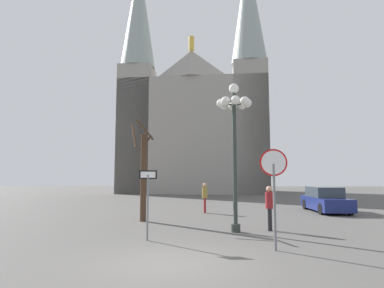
{
  "coord_description": "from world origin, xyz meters",
  "views": [
    {
      "loc": [
        0.63,
        -8.05,
        2.15
      ],
      "look_at": [
        0.03,
        17.7,
        4.75
      ],
      "focal_mm": 29.77,
      "sensor_mm": 36.0,
      "label": 1
    }
  ],
  "objects_px": {
    "one_way_arrow_sign": "(148,195)",
    "street_lamp": "(234,122)",
    "stop_sign": "(274,178)",
    "pedestrian_walking": "(205,195)",
    "cathedral": "(195,120)",
    "bare_tree": "(143,173)",
    "parked_car_near_navy": "(325,200)",
    "pedestrian_standing": "(269,203)"
  },
  "relations": [
    {
      "from": "stop_sign",
      "to": "bare_tree",
      "type": "xyz_separation_m",
      "value": [
        -4.92,
        5.89,
        0.21
      ]
    },
    {
      "from": "bare_tree",
      "to": "cathedral",
      "type": "bearing_deg",
      "value": 85.56
    },
    {
      "from": "street_lamp",
      "to": "stop_sign",
      "type": "bearing_deg",
      "value": -75.29
    },
    {
      "from": "street_lamp",
      "to": "pedestrian_walking",
      "type": "height_order",
      "value": "street_lamp"
    },
    {
      "from": "street_lamp",
      "to": "parked_car_near_navy",
      "type": "relative_size",
      "value": 1.32
    },
    {
      "from": "cathedral",
      "to": "street_lamp",
      "type": "height_order",
      "value": "cathedral"
    },
    {
      "from": "one_way_arrow_sign",
      "to": "pedestrian_standing",
      "type": "bearing_deg",
      "value": 24.14
    },
    {
      "from": "stop_sign",
      "to": "cathedral",
      "type": "bearing_deg",
      "value": 94.92
    },
    {
      "from": "cathedral",
      "to": "bare_tree",
      "type": "xyz_separation_m",
      "value": [
        -2.1,
        -26.97,
        -7.43
      ]
    },
    {
      "from": "stop_sign",
      "to": "street_lamp",
      "type": "height_order",
      "value": "street_lamp"
    },
    {
      "from": "one_way_arrow_sign",
      "to": "street_lamp",
      "type": "distance_m",
      "value": 4.54
    },
    {
      "from": "pedestrian_standing",
      "to": "stop_sign",
      "type": "bearing_deg",
      "value": -99.85
    },
    {
      "from": "cathedral",
      "to": "bare_tree",
      "type": "height_order",
      "value": "cathedral"
    },
    {
      "from": "street_lamp",
      "to": "pedestrian_standing",
      "type": "distance_m",
      "value": 3.52
    },
    {
      "from": "cathedral",
      "to": "bare_tree",
      "type": "distance_m",
      "value": 28.05
    },
    {
      "from": "cathedral",
      "to": "parked_car_near_navy",
      "type": "bearing_deg",
      "value": -69.88
    },
    {
      "from": "parked_car_near_navy",
      "to": "pedestrian_walking",
      "type": "distance_m",
      "value": 7.4
    },
    {
      "from": "one_way_arrow_sign",
      "to": "pedestrian_walking",
      "type": "distance_m",
      "value": 8.34
    },
    {
      "from": "one_way_arrow_sign",
      "to": "parked_car_near_navy",
      "type": "bearing_deg",
      "value": 43.35
    },
    {
      "from": "cathedral",
      "to": "one_way_arrow_sign",
      "type": "height_order",
      "value": "cathedral"
    },
    {
      "from": "bare_tree",
      "to": "pedestrian_standing",
      "type": "height_order",
      "value": "bare_tree"
    },
    {
      "from": "cathedral",
      "to": "stop_sign",
      "type": "bearing_deg",
      "value": -85.08
    },
    {
      "from": "bare_tree",
      "to": "parked_car_near_navy",
      "type": "height_order",
      "value": "bare_tree"
    },
    {
      "from": "one_way_arrow_sign",
      "to": "parked_car_near_navy",
      "type": "height_order",
      "value": "one_way_arrow_sign"
    },
    {
      "from": "street_lamp",
      "to": "one_way_arrow_sign",
      "type": "bearing_deg",
      "value": -151.59
    },
    {
      "from": "stop_sign",
      "to": "street_lamp",
      "type": "bearing_deg",
      "value": 104.71
    },
    {
      "from": "cathedral",
      "to": "one_way_arrow_sign",
      "type": "relative_size",
      "value": 13.68
    },
    {
      "from": "one_way_arrow_sign",
      "to": "pedestrian_walking",
      "type": "relative_size",
      "value": 1.34
    },
    {
      "from": "stop_sign",
      "to": "one_way_arrow_sign",
      "type": "relative_size",
      "value": 1.26
    },
    {
      "from": "stop_sign",
      "to": "pedestrian_walking",
      "type": "distance_m",
      "value": 9.67
    },
    {
      "from": "one_way_arrow_sign",
      "to": "street_lamp",
      "type": "xyz_separation_m",
      "value": [
        3.15,
        1.71,
        2.78
      ]
    },
    {
      "from": "stop_sign",
      "to": "street_lamp",
      "type": "relative_size",
      "value": 0.5
    },
    {
      "from": "one_way_arrow_sign",
      "to": "street_lamp",
      "type": "height_order",
      "value": "street_lamp"
    },
    {
      "from": "pedestrian_walking",
      "to": "pedestrian_standing",
      "type": "distance_m",
      "value": 6.52
    },
    {
      "from": "one_way_arrow_sign",
      "to": "pedestrian_walking",
      "type": "height_order",
      "value": "one_way_arrow_sign"
    },
    {
      "from": "stop_sign",
      "to": "street_lamp",
      "type": "distance_m",
      "value": 3.85
    },
    {
      "from": "street_lamp",
      "to": "pedestrian_standing",
      "type": "bearing_deg",
      "value": 13.4
    },
    {
      "from": "cathedral",
      "to": "parked_car_near_navy",
      "type": "distance_m",
      "value": 25.72
    },
    {
      "from": "street_lamp",
      "to": "cathedral",
      "type": "bearing_deg",
      "value": 93.89
    },
    {
      "from": "street_lamp",
      "to": "bare_tree",
      "type": "relative_size",
      "value": 1.2
    },
    {
      "from": "one_way_arrow_sign",
      "to": "bare_tree",
      "type": "height_order",
      "value": "bare_tree"
    },
    {
      "from": "bare_tree",
      "to": "pedestrian_standing",
      "type": "xyz_separation_m",
      "value": [
        5.51,
        -2.5,
        -1.23
      ]
    }
  ]
}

